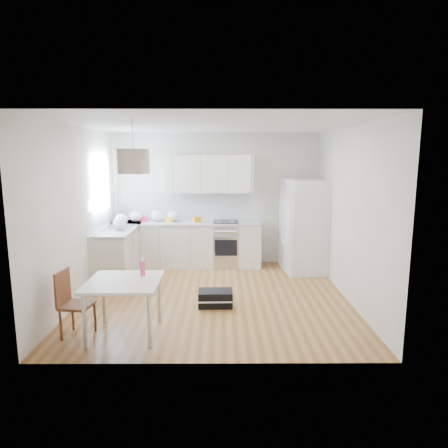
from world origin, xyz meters
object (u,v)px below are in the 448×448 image
at_px(refrigerator, 305,226).
at_px(dining_chair, 77,304).
at_px(dining_table, 124,286).
at_px(gym_bag, 215,298).

bearing_deg(refrigerator, dining_chair, -145.81).
bearing_deg(refrigerator, dining_table, -140.73).
bearing_deg(dining_table, gym_bag, 40.88).
distance_m(refrigerator, dining_chair, 4.47).
relative_size(refrigerator, dining_table, 2.00).
distance_m(dining_table, dining_chair, 0.62).
bearing_deg(gym_bag, dining_table, -140.62).
distance_m(refrigerator, dining_table, 4.00).
relative_size(refrigerator, gym_bag, 3.53).
xyz_separation_m(refrigerator, dining_table, (-2.83, -2.81, -0.27)).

